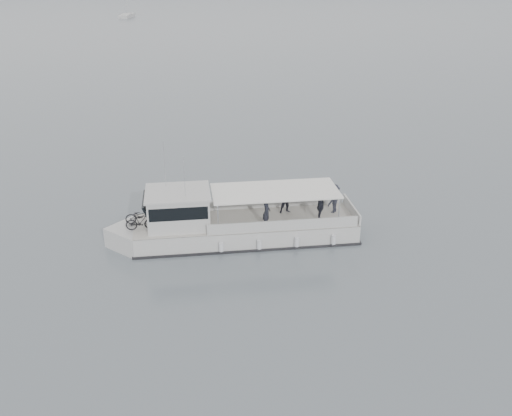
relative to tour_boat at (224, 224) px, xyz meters
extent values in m
plane|color=#565F65|center=(-1.68, 1.90, -0.84)|extent=(1400.00, 1400.00, 0.00)
cube|color=silver|center=(1.06, -0.01, -0.44)|extent=(10.64, 2.88, 1.15)
cube|color=silver|center=(-4.26, 0.02, -0.44)|extent=(2.88, 2.88, 1.15)
cube|color=beige|center=(1.06, -0.01, 0.14)|extent=(10.64, 2.88, 0.05)
cube|color=black|center=(1.06, -0.01, -0.79)|extent=(10.82, 2.99, 0.16)
cube|color=silver|center=(2.66, 1.35, 0.40)|extent=(7.09, 0.12, 0.53)
cube|color=silver|center=(2.65, -1.38, 0.40)|extent=(7.09, 0.12, 0.53)
cube|color=silver|center=(6.33, -0.03, 0.40)|extent=(0.10, 2.84, 0.53)
cube|color=silver|center=(-2.13, 0.01, 0.94)|extent=(2.84, 2.40, 1.59)
cube|color=black|center=(-3.50, 0.01, 1.07)|extent=(0.51, 2.22, 1.03)
cube|color=black|center=(-2.13, 0.01, 1.20)|extent=(2.67, 2.44, 0.62)
cube|color=silver|center=(-2.13, 0.01, 1.78)|extent=(3.02, 2.58, 0.09)
cube|color=white|center=(2.48, -0.01, 1.60)|extent=(6.04, 2.68, 0.07)
cylinder|color=silver|center=(-0.36, -1.24, 0.87)|extent=(0.05, 0.05, 1.46)
cylinder|color=silver|center=(-0.35, 1.24, 0.87)|extent=(0.05, 0.05, 1.46)
cylinder|color=silver|center=(5.31, -1.26, 0.87)|extent=(0.05, 0.05, 1.46)
cylinder|color=silver|center=(5.32, 1.22, 0.87)|extent=(0.05, 0.05, 1.46)
cylinder|color=silver|center=(-2.66, 0.81, 2.93)|extent=(0.03, 0.03, 2.30)
cylinder|color=silver|center=(-1.78, -0.61, 2.75)|extent=(0.03, 0.03, 1.95)
cylinder|color=silver|center=(-0.27, -1.56, -0.39)|extent=(0.21, 0.21, 0.44)
cylinder|color=silver|center=(1.50, -1.57, -0.39)|extent=(0.21, 0.21, 0.44)
cylinder|color=silver|center=(3.27, -1.57, -0.39)|extent=(0.21, 0.21, 0.44)
cylinder|color=silver|center=(5.04, -1.58, -0.39)|extent=(0.21, 0.21, 0.44)
imported|color=black|center=(-3.90, 0.37, 0.54)|extent=(1.52, 0.54, 0.80)
imported|color=black|center=(-3.90, -0.34, 0.56)|extent=(1.40, 0.40, 0.84)
imported|color=#262833|center=(1.94, -0.81, 0.88)|extent=(0.44, 0.60, 1.49)
imported|color=#262833|center=(3.19, 0.61, 0.88)|extent=(0.78, 0.64, 1.49)
imported|color=#262833|center=(4.60, -0.55, 0.88)|extent=(0.61, 0.94, 1.49)
imported|color=#262833|center=(5.49, 0.33, 0.88)|extent=(1.06, 1.08, 1.49)
cube|color=silver|center=(-11.95, 112.78, -0.54)|extent=(3.40, 6.58, 0.75)
cube|color=silver|center=(-11.95, 112.78, -0.22)|extent=(2.22, 2.55, 0.45)
camera|label=1|loc=(-1.93, -24.78, 11.85)|focal=40.00mm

